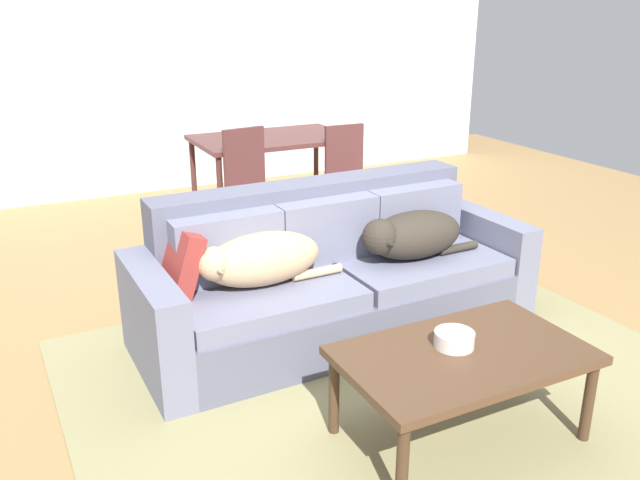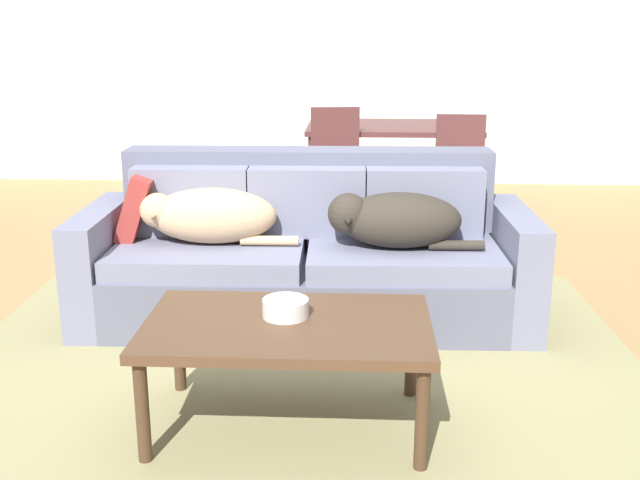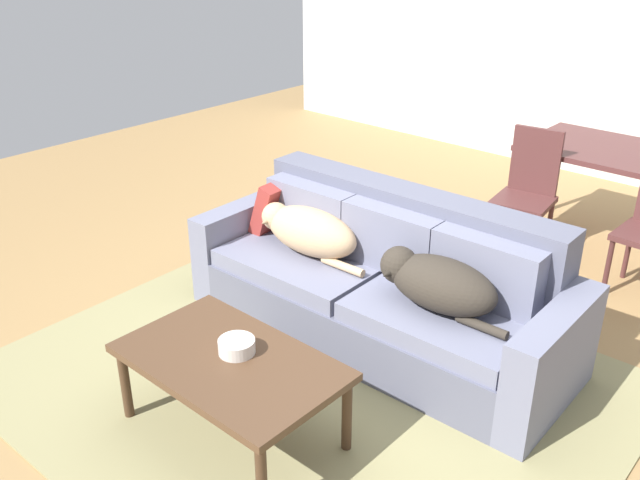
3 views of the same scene
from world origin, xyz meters
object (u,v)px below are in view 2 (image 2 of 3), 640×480
at_px(coffee_table, 288,334).
at_px(dining_table, 392,134).
at_px(couch, 307,255).
at_px(dog_on_left_cushion, 208,215).
at_px(dog_on_right_cushion, 393,219).
at_px(bowl_on_coffee_table, 286,308).
at_px(throw_pillow_by_left_arm, 138,206).
at_px(dining_chair_near_right, 460,171).
at_px(dining_chair_near_left, 336,168).

height_order(coffee_table, dining_table, dining_table).
bearing_deg(couch, dog_on_left_cushion, -169.02).
height_order(dog_on_right_cushion, bowl_on_coffee_table, dog_on_right_cushion).
height_order(dog_on_right_cushion, dining_table, dining_table).
bearing_deg(throw_pillow_by_left_arm, dog_on_left_cushion, -18.19).
relative_size(throw_pillow_by_left_arm, coffee_table, 0.33).
bearing_deg(dog_on_left_cushion, dining_chair_near_right, 47.29).
bearing_deg(dining_chair_near_left, dog_on_right_cushion, -86.74).
distance_m(couch, dog_on_left_cushion, 0.57).
xyz_separation_m(dog_on_right_cushion, throw_pillow_by_left_arm, (-1.36, 0.17, 0.02)).
bearing_deg(dining_chair_near_right, dining_table, 131.65).
relative_size(coffee_table, dining_chair_near_left, 1.14).
distance_m(dog_on_left_cushion, bowl_on_coffee_table, 1.17).
bearing_deg(dog_on_right_cushion, dining_table, 86.42).
bearing_deg(throw_pillow_by_left_arm, dining_chair_near_left, 57.25).
distance_m(coffee_table, dining_table, 3.48).
bearing_deg(throw_pillow_by_left_arm, dining_table, 56.23).
relative_size(couch, throw_pillow_by_left_arm, 6.61).
xyz_separation_m(dog_on_right_cushion, bowl_on_coffee_table, (-0.46, -1.02, -0.10)).
distance_m(dog_on_left_cushion, dining_chair_near_right, 2.32).
distance_m(couch, dining_chair_near_left, 1.63).
xyz_separation_m(dining_chair_near_left, dining_chair_near_right, (0.91, 0.02, -0.02)).
bearing_deg(bowl_on_coffee_table, dog_on_left_cushion, 115.57).
xyz_separation_m(dog_on_right_cushion, coffee_table, (-0.44, -1.08, -0.18)).
relative_size(couch, bowl_on_coffee_table, 13.30).
xyz_separation_m(couch, dog_on_left_cushion, (-0.51, -0.11, 0.24)).
bearing_deg(dining_chair_near_right, bowl_on_coffee_table, -108.47).
relative_size(dog_on_left_cushion, dining_chair_near_right, 0.91).
relative_size(dining_table, dining_chair_near_right, 1.50).
relative_size(couch, dining_chair_near_right, 2.63).
relative_size(dining_table, dining_chair_near_left, 1.42).
xyz_separation_m(dog_on_left_cushion, dining_chair_near_right, (1.53, 1.74, -0.08)).
height_order(dining_table, dining_chair_near_left, dining_chair_near_left).
bearing_deg(couch, throw_pillow_by_left_arm, 177.25).
bearing_deg(dog_on_right_cushion, bowl_on_coffee_table, -115.40).
distance_m(dining_table, dining_chair_near_right, 0.77).
relative_size(couch, dining_table, 1.75).
xyz_separation_m(bowl_on_coffee_table, dining_chair_near_left, (0.11, 2.78, 0.04)).
xyz_separation_m(dog_on_left_cushion, throw_pillow_by_left_arm, (-0.40, 0.13, 0.02)).
xyz_separation_m(throw_pillow_by_left_arm, bowl_on_coffee_table, (0.91, -1.19, -0.11)).
bearing_deg(dining_chair_near_right, throw_pillow_by_left_arm, -138.63).
xyz_separation_m(throw_pillow_by_left_arm, dining_chair_near_right, (1.93, 1.61, -0.10)).
xyz_separation_m(dog_on_right_cushion, dining_chair_near_left, (-0.34, 1.76, -0.06)).
height_order(coffee_table, dining_chair_near_left, dining_chair_near_left).
distance_m(dog_on_left_cushion, dining_table, 2.54).
height_order(throw_pillow_by_left_arm, dining_chair_near_left, dining_chair_near_left).
bearing_deg(dog_on_right_cushion, dog_on_left_cushion, 176.66).
bearing_deg(dining_chair_near_left, throw_pillow_by_left_arm, -130.52).
bearing_deg(dining_table, dog_on_right_cushion, -92.21).
distance_m(coffee_table, dining_chair_near_left, 2.84).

